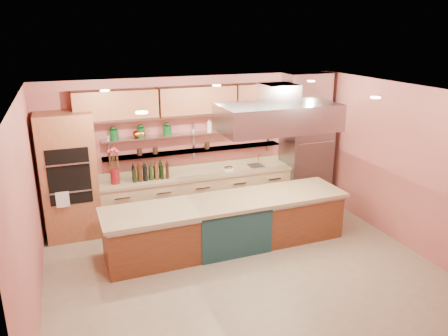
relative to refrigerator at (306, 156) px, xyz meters
name	(u,v)px	position (x,y,z in m)	size (l,w,h in m)	color
floor	(242,269)	(-2.35, -2.14, -1.06)	(6.00, 5.00, 0.02)	gray
ceiling	(245,93)	(-2.35, -2.14, 1.75)	(6.00, 5.00, 0.02)	black
wall_back	(196,146)	(-2.35, 0.36, 0.35)	(6.00, 0.04, 2.80)	#B45D55
wall_front	(341,268)	(-2.35, -4.64, 0.35)	(6.00, 0.04, 2.80)	#B45D55
wall_left	(27,215)	(-5.35, -2.14, 0.35)	(0.04, 5.00, 2.80)	#B45D55
wall_right	(403,166)	(0.65, -2.14, 0.35)	(0.04, 5.00, 2.80)	#B45D55
oven_stack	(69,177)	(-4.80, 0.04, 0.10)	(0.95, 0.64, 2.30)	#9B5938
refrigerator	(306,156)	(0.00, 0.00, 0.00)	(0.95, 0.72, 2.10)	slate
back_counter	(198,195)	(-2.40, 0.06, -0.58)	(3.84, 0.64, 0.93)	tan
wall_shelf_lower	(195,151)	(-2.40, 0.23, 0.30)	(3.60, 0.26, 0.03)	#A2A3A9
wall_shelf_upper	(195,133)	(-2.40, 0.23, 0.65)	(3.60, 0.26, 0.03)	#A2A3A9
upper_cabinets	(197,101)	(-2.35, 0.18, 1.30)	(4.60, 0.36, 0.55)	#9B5938
range_hood	(278,117)	(-1.40, -1.35, 1.20)	(2.00, 1.00, 0.45)	#A2A3A9
ceiling_downlights	(240,93)	(-2.35, -1.94, 1.72)	(4.00, 2.80, 0.02)	#FFE5A5
island	(228,224)	(-2.30, -1.35, -0.62)	(4.17, 0.91, 0.87)	brown
flower_vase	(115,176)	(-4.01, 0.01, 0.02)	(0.16, 0.16, 0.28)	maroon
oil_bottle_cluster	(151,173)	(-3.35, 0.01, 0.00)	(0.74, 0.21, 0.24)	black
kitchen_scale	(228,168)	(-1.77, 0.01, -0.07)	(0.18, 0.13, 0.10)	silver
bar_faucet	(258,160)	(-1.07, 0.11, 0.00)	(0.03, 0.03, 0.24)	silver
copper_kettle	(137,134)	(-3.52, 0.23, 0.73)	(0.17, 0.17, 0.14)	#CB722F
green_canister	(168,131)	(-2.93, 0.23, 0.75)	(0.14, 0.14, 0.17)	#0D4119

